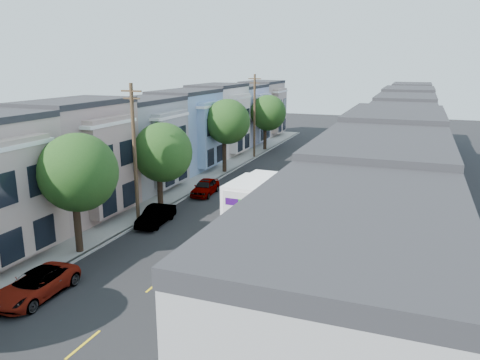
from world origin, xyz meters
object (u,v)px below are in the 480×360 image
Objects in this scene: parked_right_a at (234,297)px; parked_right_b at (257,269)px; tree_b at (77,173)px; parked_left_b at (36,285)px; utility_pole_far at (254,116)px; lead_sedan at (302,179)px; parked_left_d at (205,187)px; tree_far_r at (366,131)px; fedex_truck at (255,197)px; utility_pole_near at (135,155)px; parked_right_d at (344,161)px; tree_e at (267,113)px; tree_d at (227,122)px; tree_c at (162,152)px; parked_right_c at (331,176)px; parked_left_c at (156,216)px.

parked_right_b is (0.00, 3.43, -0.04)m from parked_right_a.
parked_left_b is (1.40, -5.36, -4.52)m from tree_b.
lead_sedan is at bearing -51.99° from utility_pole_far.
tree_b is 15.48m from parked_left_d.
tree_far_r is 0.54× the size of utility_pole_far.
fedex_truck is at bearing -103.12° from tree_far_r.
utility_pole_near and utility_pole_far have the same top height.
tree_e is at bearing 151.72° from parked_right_d.
tree_d is 25.91m from parked_right_b.
utility_pole_far is at bearing 110.11° from parked_right_b.
tree_c reaches higher than parked_right_c.
parked_right_c is (11.20, -0.51, -4.75)m from tree_d.
parked_right_d is at bearing 61.73° from tree_c.
parked_right_b is 22.36m from parked_right_c.
tree_d is at bearing 90.61° from parked_left_c.
fedex_truck is at bearing 0.12° from tree_c.
tree_b is 1.58× the size of lead_sedan.
tree_c reaches higher than parked_left_c.
utility_pole_near reaches higher than tree_b.
parked_right_b is at bearing -34.95° from parked_left_c.
tree_far_r is 10.96m from parked_right_c.
parked_left_d is (-11.79, -18.36, -3.13)m from tree_far_r.
tree_d is 29.09m from parked_left_b.
tree_c is 13.47m from tree_d.
tree_c reaches higher than parked_left_d.
fedex_truck is 13.36m from parked_right_a.
utility_pole_far is (0.00, 32.11, -0.03)m from tree_b.
tree_c is at bearing -90.00° from tree_e.
parked_left_d is 0.95× the size of parked_right_c.
utility_pole_near is 15.11m from parked_right_a.
tree_b reaches higher than parked_right_d.
tree_far_r is 1.25× the size of parked_left_d.
parked_left_c is at bearing -148.07° from fedex_truck.
parked_right_c is at bearing -100.93° from tree_far_r.
tree_c is 27.50m from tree_e.
tree_b is at bearing -106.68° from parked_left_c.
fedex_truck is at bearing 25.27° from parked_left_c.
parked_right_b is at bearing -84.71° from lead_sedan.
utility_pole_far is 2.42× the size of parked_right_b.
utility_pole_near reaches higher than parked_right_d.
parked_left_c is (1.40, -25.83, -4.48)m from utility_pole_far.
parked_left_c is (1.40, -3.57, -3.96)m from tree_c.
parked_left_d is (-6.38, 4.88, -1.12)m from fedex_truck.
parked_right_c is (11.20, 12.93, -3.90)m from tree_c.
parked_left_b is (-6.38, -15.23, -1.16)m from fedex_truck.
fedex_truck is (7.78, 9.87, -3.36)m from tree_b.
parked_left_c is (1.40, 0.17, -4.48)m from utility_pole_near.
parked_right_d is at bearing -7.27° from utility_pole_far.
parked_left_b is 0.93× the size of parked_right_a.
tree_d is 16.53m from tree_far_r.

